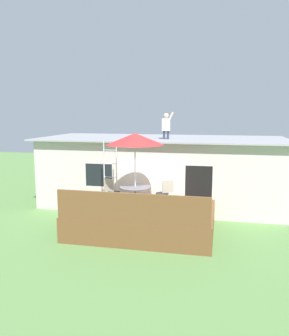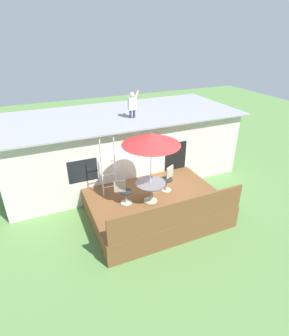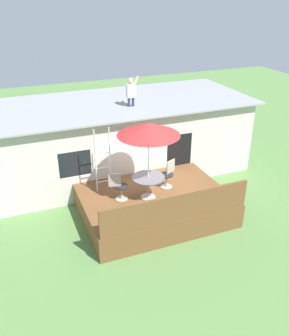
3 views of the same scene
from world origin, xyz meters
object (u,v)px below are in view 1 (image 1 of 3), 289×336
patio_umbrella (135,139)px  patio_chair_left (112,192)px  step_ladder (110,170)px  person_figure (166,124)px  patio_table (135,192)px  patio_chair_right (164,194)px

patio_umbrella → patio_chair_left: (-0.89, 0.26, -1.89)m
step_ladder → patio_chair_left: (0.29, -0.71, -0.64)m
step_ladder → person_figure: 3.17m
step_ladder → patio_umbrella: bearing=-39.2°
patio_umbrella → person_figure: (0.56, 3.04, 0.39)m
patio_table → step_ladder: 1.61m
patio_table → patio_umbrella: 1.76m
patio_table → step_ladder: bearing=140.8°
step_ladder → patio_table: bearing=-39.2°
step_ladder → patio_chair_left: 1.00m
patio_chair_left → step_ladder: bearing=128.0°
patio_chair_right → person_figure: bearing=-109.0°
person_figure → patio_chair_right: person_figure is taller
patio_table → patio_umbrella: size_ratio=0.41×
step_ladder → patio_chair_left: bearing=-67.9°
patio_chair_left → patio_umbrella: bearing=0.0°
step_ladder → patio_chair_right: 2.25m
patio_table → person_figure: person_figure is taller
patio_table → person_figure: bearing=79.5°
person_figure → patio_chair_right: 3.46m
patio_table → person_figure: (0.56, 3.04, 2.15)m
patio_umbrella → patio_chair_left: patio_umbrella is taller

